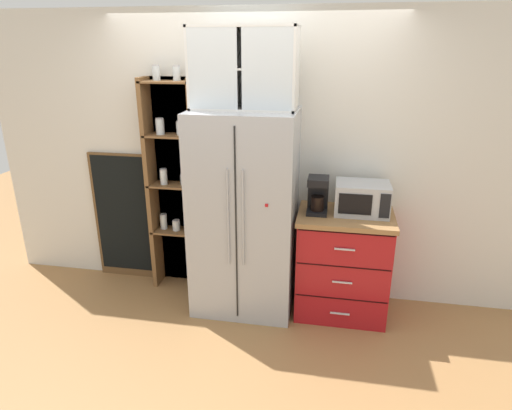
# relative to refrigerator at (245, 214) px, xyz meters

# --- Properties ---
(ground_plane) EXTENTS (10.68, 10.68, 0.00)m
(ground_plane) POSITION_rel_refrigerator_xyz_m (-0.00, -0.03, -0.88)
(ground_plane) COLOR #9E7042
(wall_back_cream) EXTENTS (4.99, 0.10, 2.55)m
(wall_back_cream) POSITION_rel_refrigerator_xyz_m (-0.00, 0.37, 0.39)
(wall_back_cream) COLOR silver
(wall_back_cream) RESTS_ON ground
(refrigerator) EXTENTS (0.87, 0.67, 1.76)m
(refrigerator) POSITION_rel_refrigerator_xyz_m (0.00, 0.00, 0.00)
(refrigerator) COLOR #ADAFB5
(refrigerator) RESTS_ON ground
(pantry_shelf_column) EXTENTS (0.52, 0.25, 2.09)m
(pantry_shelf_column) POSITION_rel_refrigerator_xyz_m (-0.71, 0.28, 0.15)
(pantry_shelf_column) COLOR brown
(pantry_shelf_column) RESTS_ON ground
(counter_cabinet) EXTENTS (0.79, 0.59, 0.93)m
(counter_cabinet) POSITION_rel_refrigerator_xyz_m (0.85, 0.04, -0.42)
(counter_cabinet) COLOR #A8161C
(counter_cabinet) RESTS_ON ground
(microwave) EXTENTS (0.44, 0.33, 0.26)m
(microwave) POSITION_rel_refrigerator_xyz_m (0.97, 0.09, 0.17)
(microwave) COLOR #ADAFB5
(microwave) RESTS_ON counter_cabinet
(coffee_maker) EXTENTS (0.17, 0.20, 0.31)m
(coffee_maker) POSITION_rel_refrigerator_xyz_m (0.61, 0.05, 0.20)
(coffee_maker) COLOR black
(coffee_maker) RESTS_ON counter_cabinet
(mug_navy) EXTENTS (0.11, 0.08, 0.10)m
(mug_navy) POSITION_rel_refrigerator_xyz_m (0.86, 0.10, 0.09)
(mug_navy) COLOR navy
(mug_navy) RESTS_ON counter_cabinet
(bottle_green) EXTENTS (0.06, 0.06, 0.24)m
(bottle_green) POSITION_rel_refrigerator_xyz_m (0.85, 0.07, 0.15)
(bottle_green) COLOR #285B33
(bottle_green) RESTS_ON counter_cabinet
(bottle_amber) EXTENTS (0.07, 0.07, 0.26)m
(bottle_amber) POSITION_rel_refrigerator_xyz_m (0.85, 0.13, 0.16)
(bottle_amber) COLOR brown
(bottle_amber) RESTS_ON counter_cabinet
(upper_cabinet) EXTENTS (0.83, 0.32, 0.62)m
(upper_cabinet) POSITION_rel_refrigerator_xyz_m (-0.00, 0.05, 1.19)
(upper_cabinet) COLOR silver
(upper_cabinet) RESTS_ON refrigerator
(chalkboard_menu) EXTENTS (0.60, 0.04, 1.29)m
(chalkboard_menu) POSITION_rel_refrigerator_xyz_m (-1.29, 0.30, -0.23)
(chalkboard_menu) COLOR brown
(chalkboard_menu) RESTS_ON ground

